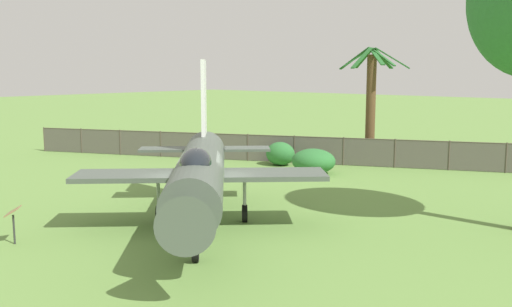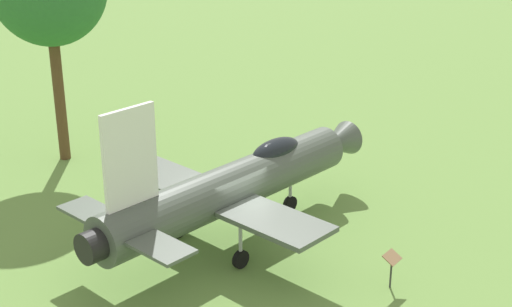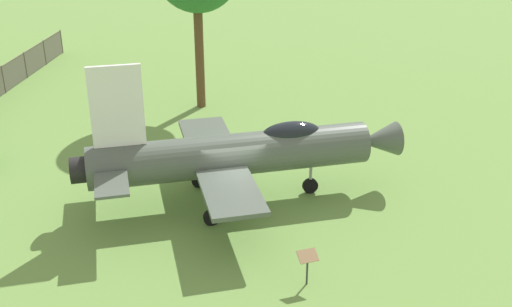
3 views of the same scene
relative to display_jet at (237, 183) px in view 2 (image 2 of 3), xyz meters
The scene contains 3 objects.
ground_plane 2.04m from the display_jet, 43.73° to the left, with size 200.00×200.00×0.00m, color #668E42.
display_jet is the anchor object (origin of this frame).
info_plaque 5.74m from the display_jet, 142.29° to the left, with size 0.69×0.71×1.14m.
Camera 2 is at (0.42, 21.81, 11.72)m, focal length 51.17 mm.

